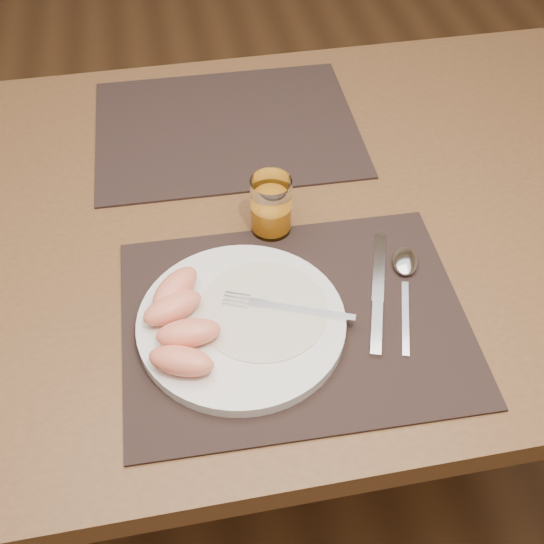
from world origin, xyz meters
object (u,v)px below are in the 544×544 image
(knife, at_px, (378,301))
(placemat_near, at_px, (295,320))
(plate, at_px, (241,323))
(table, at_px, (250,250))
(spoon, at_px, (405,269))
(fork, at_px, (277,306))
(juice_glass, at_px, (271,208))
(placemat_far, at_px, (227,128))

(knife, bearing_deg, placemat_near, -176.62)
(plate, bearing_deg, table, 78.19)
(placemat_near, distance_m, spoon, 0.18)
(fork, xyz_separation_m, juice_glass, (0.02, 0.16, 0.02))
(table, relative_size, plate, 5.19)
(placemat_near, distance_m, fork, 0.03)
(placemat_far, bearing_deg, table, -89.17)
(placemat_near, height_order, knife, knife)
(placemat_near, bearing_deg, knife, 3.38)
(placemat_near, distance_m, placemat_far, 0.44)
(placemat_far, xyz_separation_m, plate, (-0.04, -0.44, 0.01))
(spoon, bearing_deg, placemat_far, 117.00)
(plate, bearing_deg, spoon, 12.77)
(placemat_far, bearing_deg, placemat_near, -86.39)
(plate, bearing_deg, placemat_near, 0.16)
(plate, xyz_separation_m, spoon, (0.24, 0.05, -0.00))
(plate, distance_m, fork, 0.05)
(fork, distance_m, knife, 0.14)
(plate, relative_size, fork, 1.60)
(plate, height_order, fork, fork)
(fork, distance_m, spoon, 0.20)
(placemat_near, height_order, plate, plate)
(spoon, bearing_deg, juice_glass, 144.06)
(placemat_far, xyz_separation_m, spoon, (0.20, -0.39, 0.01))
(spoon, bearing_deg, fork, -167.22)
(table, xyz_separation_m, placemat_near, (0.02, -0.22, 0.09))
(knife, bearing_deg, juice_glass, 124.03)
(fork, bearing_deg, knife, -1.64)
(plate, distance_m, spoon, 0.25)
(placemat_near, height_order, juice_glass, juice_glass)
(fork, distance_m, juice_glass, 0.17)
(knife, bearing_deg, spoon, 41.41)
(knife, bearing_deg, placemat_far, 108.28)
(knife, distance_m, juice_glass, 0.21)
(fork, height_order, juice_glass, juice_glass)
(placemat_near, bearing_deg, spoon, 17.76)
(placemat_far, distance_m, fork, 0.43)
(placemat_near, xyz_separation_m, spoon, (0.17, 0.05, 0.01))
(placemat_near, distance_m, knife, 0.12)
(placemat_near, xyz_separation_m, juice_glass, (0.00, 0.18, 0.04))
(fork, relative_size, spoon, 0.89)
(knife, bearing_deg, table, 123.27)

